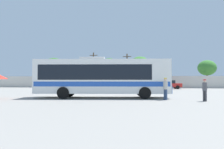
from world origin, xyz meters
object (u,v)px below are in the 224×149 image
(parked_car_second_white, at_px, (95,84))
(roadside_tree_midright, at_px, (140,66))
(roadside_tree_midleft, at_px, (109,66))
(roadside_tree_right, at_px, (207,68))
(parked_car_rightmost_red, at_px, (169,84))
(roadside_tree_left, at_px, (54,68))
(passenger_waiting_on_apron, at_px, (205,89))
(parked_car_leftmost_maroon, at_px, (67,84))
(parked_car_third_black, at_px, (129,84))
(utility_pole_far, at_px, (93,69))
(attendant_by_bus_door, at_px, (165,87))
(utility_pole_near, at_px, (127,70))
(coach_bus_white_blue, at_px, (101,76))

(parked_car_second_white, height_order, roadside_tree_midright, roadside_tree_midright)
(roadside_tree_midleft, relative_size, roadside_tree_right, 1.09)
(parked_car_rightmost_red, bearing_deg, roadside_tree_left, 163.68)
(passenger_waiting_on_apron, height_order, roadside_tree_midright, roadside_tree_midright)
(parked_car_leftmost_maroon, bearing_deg, roadside_tree_midleft, 51.44)
(parked_car_rightmost_red, bearing_deg, roadside_tree_right, 46.70)
(passenger_waiting_on_apron, relative_size, parked_car_third_black, 0.37)
(parked_car_third_black, bearing_deg, passenger_waiting_on_apron, -72.88)
(utility_pole_far, distance_m, roadside_tree_left, 9.44)
(utility_pole_far, xyz_separation_m, roadside_tree_midleft, (3.02, 3.09, 0.81))
(utility_pole_far, relative_size, roadside_tree_left, 1.13)
(utility_pole_far, bearing_deg, roadside_tree_left, 171.17)
(attendant_by_bus_door, height_order, parked_car_second_white, attendant_by_bus_door)
(parked_car_second_white, xyz_separation_m, parked_car_third_black, (6.21, 0.46, 0.01))
(parked_car_second_white, bearing_deg, parked_car_leftmost_maroon, 178.12)
(parked_car_leftmost_maroon, height_order, parked_car_rightmost_red, parked_car_rightmost_red)
(utility_pole_near, xyz_separation_m, roadside_tree_right, (17.54, 4.60, 0.52))
(attendant_by_bus_door, bearing_deg, parked_car_leftmost_maroon, 127.09)
(coach_bus_white_blue, height_order, passenger_waiting_on_apron, coach_bus_white_blue)
(parked_car_rightmost_red, bearing_deg, parked_car_third_black, 178.16)
(parked_car_second_white, xyz_separation_m, roadside_tree_midright, (8.32, 8.64, 3.93))
(utility_pole_near, xyz_separation_m, utility_pole_far, (-7.13, -0.31, 0.16))
(roadside_tree_left, xyz_separation_m, roadside_tree_midleft, (12.34, 1.64, 0.51))
(passenger_waiting_on_apron, height_order, parked_car_rightmost_red, passenger_waiting_on_apron)
(utility_pole_far, bearing_deg, roadside_tree_right, 11.25)
(attendant_by_bus_door, xyz_separation_m, parked_car_leftmost_maroon, (-15.46, 20.45, -0.28))
(passenger_waiting_on_apron, xyz_separation_m, parked_car_rightmost_red, (0.41, 21.24, -0.16))
(roadside_tree_midright, bearing_deg, parked_car_third_black, -104.47)
(attendant_by_bus_door, height_order, utility_pole_far, utility_pole_far)
(utility_pole_near, xyz_separation_m, roadside_tree_midright, (2.72, 2.50, 1.01))
(roadside_tree_left, bearing_deg, utility_pole_far, -8.83)
(attendant_by_bus_door, xyz_separation_m, roadside_tree_midleft, (-8.48, 29.20, 3.65))
(parked_car_rightmost_red, distance_m, utility_pole_near, 10.09)
(passenger_waiting_on_apron, xyz_separation_m, roadside_tree_midleft, (-11.33, 29.94, 3.73))
(parked_car_second_white, xyz_separation_m, roadside_tree_left, (-10.86, 7.29, 3.39))
(attendant_by_bus_door, relative_size, roadside_tree_right, 0.30)
(passenger_waiting_on_apron, bearing_deg, roadside_tree_midleft, 110.73)
(roadside_tree_midright, height_order, roadside_tree_right, roadside_tree_midright)
(parked_car_third_black, bearing_deg, parked_car_second_white, -175.78)
(utility_pole_near, distance_m, roadside_tree_left, 16.50)
(roadside_tree_right, bearing_deg, utility_pole_far, -168.75)
(roadside_tree_midright, relative_size, roadside_tree_right, 1.13)
(coach_bus_white_blue, height_order, roadside_tree_right, roadside_tree_right)
(utility_pole_far, relative_size, roadside_tree_right, 1.24)
(coach_bus_white_blue, xyz_separation_m, roadside_tree_left, (-15.21, 26.14, 2.21))
(utility_pole_far, height_order, roadside_tree_right, utility_pole_far)
(coach_bus_white_blue, relative_size, parked_car_leftmost_maroon, 2.87)
(coach_bus_white_blue, relative_size, parked_car_third_black, 2.69)
(coach_bus_white_blue, distance_m, roadside_tree_midright, 27.92)
(roadside_tree_right, bearing_deg, parked_car_rightmost_red, -133.30)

